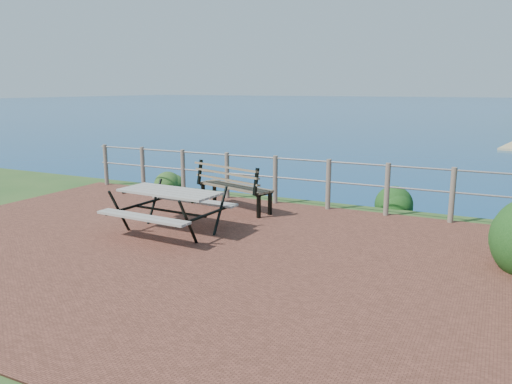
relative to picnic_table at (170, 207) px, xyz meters
The scene contains 7 objects.
ground 1.01m from the picnic_table, 41.03° to the right, with size 10.00×7.00×0.12m, color brown.
ocean 199.41m from the picnic_table, 89.81° to the left, with size 1200.00×1200.00×0.00m, color #156480.
safety_railing 2.85m from the picnic_table, 76.24° to the left, with size 9.40×0.10×1.00m.
picnic_table is the anchor object (origin of this frame).
park_bench 1.91m from the picnic_table, 84.01° to the left, with size 1.73×0.89×0.95m.
shrub_lip_west 4.46m from the picnic_table, 125.79° to the left, with size 0.72×0.72×0.44m, color #2A531F.
shrub_lip_east 4.71m from the picnic_table, 51.69° to the left, with size 0.79×0.79×0.54m, color #163E13.
Camera 1 is at (4.15, -5.97, 2.40)m, focal length 35.00 mm.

